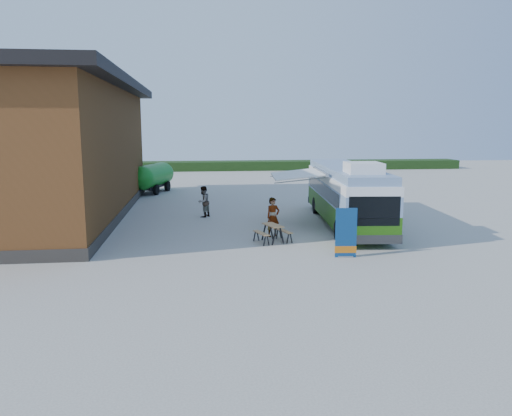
{
  "coord_description": "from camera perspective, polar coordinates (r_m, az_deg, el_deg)",
  "views": [
    {
      "loc": [
        -2.38,
        -18.53,
        4.98
      ],
      "look_at": [
        0.15,
        2.98,
        1.4
      ],
      "focal_mm": 35.0,
      "sensor_mm": 36.0,
      "label": 1
    }
  ],
  "objects": [
    {
      "name": "banner",
      "position": [
        19.32,
        10.23,
        -3.31
      ],
      "size": [
        0.83,
        0.23,
        1.92
      ],
      "rotation": [
        0.0,
        0.0,
        -0.09
      ],
      "color": "navy",
      "rests_on": "ground"
    },
    {
      "name": "person_b",
      "position": [
        27.54,
        -6.04,
        0.72
      ],
      "size": [
        1.01,
        1.05,
        1.71
      ],
      "primitive_type": "imported",
      "rotation": [
        0.0,
        0.0,
        -2.18
      ],
      "color": "#999999",
      "rests_on": "ground"
    },
    {
      "name": "awning",
      "position": [
        25.23,
        5.11,
        3.67
      ],
      "size": [
        2.83,
        4.17,
        0.5
      ],
      "rotation": [
        0.0,
        0.0,
        -0.09
      ],
      "color": "white",
      "rests_on": "ground"
    },
    {
      "name": "picnic_table",
      "position": [
        21.53,
        1.93,
        -2.42
      ],
      "size": [
        1.66,
        1.57,
        0.77
      ],
      "rotation": [
        0.0,
        0.0,
        0.32
      ],
      "color": "tan",
      "rests_on": "ground"
    },
    {
      "name": "slurry_tanker",
      "position": [
        38.15,
        -11.68,
        3.57
      ],
      "size": [
        2.87,
        5.63,
        2.16
      ],
      "rotation": [
        0.0,
        0.0,
        -0.3
      ],
      "color": "#177F1F",
      "rests_on": "ground"
    },
    {
      "name": "hedge",
      "position": [
        57.65,
        3.71,
        4.91
      ],
      "size": [
        40.0,
        3.0,
        1.0
      ],
      "primitive_type": "cube",
      "color": "#264419",
      "rests_on": "ground"
    },
    {
      "name": "ground",
      "position": [
        19.34,
        0.6,
        -5.54
      ],
      "size": [
        100.0,
        100.0,
        0.0
      ],
      "primitive_type": "plane",
      "color": "#BCB7AD",
      "rests_on": "ground"
    },
    {
      "name": "barn",
      "position": [
        29.7,
        -22.69,
        5.98
      ],
      "size": [
        9.6,
        21.2,
        7.5
      ],
      "color": "brown",
      "rests_on": "ground"
    },
    {
      "name": "bus",
      "position": [
        25.64,
        10.26,
        1.73
      ],
      "size": [
        3.33,
        11.28,
        3.41
      ],
      "rotation": [
        0.0,
        0.0,
        -0.09
      ],
      "color": "#3C7613",
      "rests_on": "ground"
    },
    {
      "name": "person_a",
      "position": [
        22.57,
        1.96,
        -1.05
      ],
      "size": [
        0.76,
        0.63,
        1.79
      ],
      "primitive_type": "imported",
      "rotation": [
        0.0,
        0.0,
        0.35
      ],
      "color": "#999999",
      "rests_on": "ground"
    }
  ]
}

